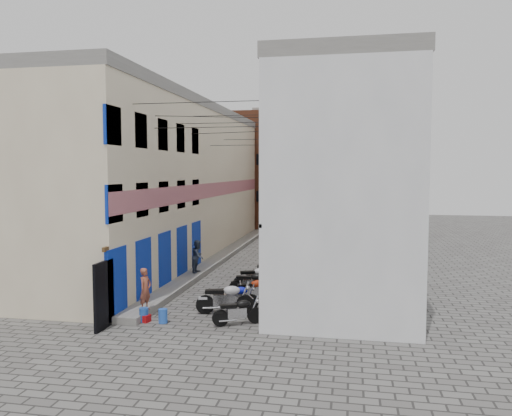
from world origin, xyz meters
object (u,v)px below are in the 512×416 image
Objects in this scene: motorcycle_g at (273,271)px; red_crate at (144,318)px; motorcycle_e at (252,282)px; water_jug_far at (163,316)px; motorcycle_c at (236,295)px; person_b at (198,256)px; motorcycle_d at (253,289)px; motorcycle_f at (256,276)px; motorcycle_b at (225,297)px; person_a at (145,289)px; motorcycle_a at (238,310)px; water_jug_near at (144,315)px.

motorcycle_g is 5.22× the size of red_crate.
water_jug_far is (-2.23, -4.20, -0.32)m from motorcycle_e.
motorcycle_e reaches higher than motorcycle_c.
person_b is (-3.71, 0.64, 0.43)m from motorcycle_g.
red_crate is (-3.10, -3.26, -0.39)m from motorcycle_d.
red_crate is at bearing -49.21° from motorcycle_f.
person_b reaches higher than motorcycle_g.
red_crate is (-2.69, -2.24, -0.37)m from motorcycle_c.
person_b is (-2.78, 5.58, 0.41)m from motorcycle_b.
motorcycle_b is 5.38× the size of red_crate.
water_jug_far is at bearing -33.89° from motorcycle_e.
person_a is (-2.99, -4.79, 0.43)m from motorcycle_f.
motorcycle_b reaches higher than motorcycle_g.
person_b reaches higher than motorcycle_b.
person_a is at bearing 148.94° from water_jug_far.
motorcycle_e is (-0.20, 0.94, 0.05)m from motorcycle_d.
motorcycle_f reaches higher than water_jug_far.
motorcycle_a is 3.64× the size of water_jug_near.
motorcycle_d is 3.17m from motorcycle_g.
motorcycle_g is at bearing 169.00° from motorcycle_c.
person_a is (-3.06, -3.70, 0.43)m from motorcycle_e.
red_crate is at bearing 0.00° from water_jug_near.
person_a reaches higher than motorcycle_e.
water_jug_near is at bearing -40.87° from motorcycle_g.
motorcycle_e is 4.10× the size of water_jug_far.
person_a is at bearing -120.18° from motorcycle_a.
motorcycle_e is 4.05× the size of water_jug_near.
person_b reaches higher than water_jug_far.
motorcycle_f reaches higher than red_crate.
motorcycle_b is 1.09× the size of motorcycle_e.
motorcycle_c is 3.52m from red_crate.
motorcycle_b is 1.42× the size of person_a.
motorcycle_e is 4.33m from person_b.
motorcycle_a is 3.94m from motorcycle_e.
motorcycle_f is (-0.26, 2.03, 0.05)m from motorcycle_d.
person_b is at bearing -140.20° from motorcycle_f.
motorcycle_b is at bearing -15.12° from motorcycle_e.
water_jug_far is 0.69m from red_crate.
water_jug_far is (-2.53, -0.27, -0.27)m from motorcycle_a.
red_crate is (0.15, -0.50, -0.87)m from person_a.
motorcycle_c is 1.09m from motorcycle_d.
person_b is at bearing 92.55° from red_crate.
motorcycle_d is (0.41, 1.01, 0.02)m from motorcycle_c.
motorcycle_g is 1.32× the size of person_b.
motorcycle_e is 0.94× the size of motorcycle_g.
motorcycle_b reaches higher than water_jug_far.
motorcycle_d reaches higher than motorcycle_a.
motorcycle_e is (0.44, 2.73, -0.05)m from motorcycle_b.
motorcycle_f is (0.15, 3.04, 0.07)m from motorcycle_c.
red_crate is at bearing -40.64° from motorcycle_e.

